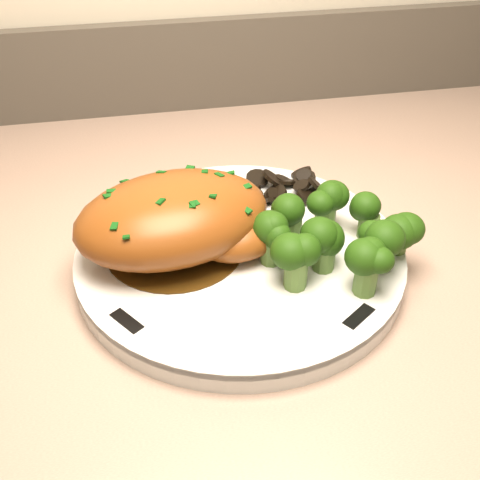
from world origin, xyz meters
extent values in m
cube|color=tan|center=(0.25, 1.67, 0.85)|extent=(2.00, 0.66, 0.03)
cube|color=#4C443A|center=(0.25, 1.99, 0.92)|extent=(2.00, 0.02, 0.12)
cylinder|color=silver|center=(0.24, 1.63, 0.87)|extent=(0.35, 0.35, 0.02)
cube|color=black|center=(0.35, 1.71, 0.89)|extent=(0.03, 0.03, 0.00)
cube|color=black|center=(0.17, 1.74, 0.89)|extent=(0.03, 0.03, 0.00)
cube|color=black|center=(0.14, 1.55, 0.89)|extent=(0.03, 0.03, 0.00)
cube|color=black|center=(0.32, 1.52, 0.89)|extent=(0.03, 0.03, 0.00)
cylinder|color=#3D250B|center=(0.19, 1.64, 0.89)|extent=(0.13, 0.13, 0.00)
ellipsoid|color=#964B1A|center=(0.19, 1.64, 0.92)|extent=(0.20, 0.15, 0.07)
ellipsoid|color=#964B1A|center=(0.24, 1.62, 0.91)|extent=(0.09, 0.08, 0.04)
cube|color=#0E450F|center=(0.13, 1.64, 0.95)|extent=(0.01, 0.01, 0.00)
cube|color=#0E450F|center=(0.15, 1.64, 0.95)|extent=(0.01, 0.01, 0.00)
cube|color=#0E450F|center=(0.17, 1.64, 0.95)|extent=(0.01, 0.01, 0.00)
cube|color=#0E450F|center=(0.20, 1.65, 0.95)|extent=(0.01, 0.01, 0.00)
cube|color=#0E450F|center=(0.22, 1.65, 0.95)|extent=(0.01, 0.01, 0.00)
cube|color=#0E450F|center=(0.24, 1.66, 0.95)|extent=(0.01, 0.01, 0.00)
cylinder|color=black|center=(0.33, 1.72, 0.89)|extent=(0.02, 0.02, 0.01)
cylinder|color=black|center=(0.33, 1.73, 0.89)|extent=(0.02, 0.02, 0.01)
cylinder|color=black|center=(0.32, 1.73, 0.89)|extent=(0.02, 0.02, 0.01)
cylinder|color=black|center=(0.31, 1.74, 0.89)|extent=(0.02, 0.02, 0.01)
cylinder|color=black|center=(0.30, 1.74, 0.89)|extent=(0.02, 0.02, 0.01)
cylinder|color=black|center=(0.28, 1.74, 0.89)|extent=(0.02, 0.03, 0.02)
cylinder|color=black|center=(0.27, 1.73, 0.89)|extent=(0.03, 0.03, 0.01)
cylinder|color=black|center=(0.26, 1.73, 0.89)|extent=(0.03, 0.03, 0.00)
cylinder|color=black|center=(0.26, 1.72, 0.89)|extent=(0.02, 0.02, 0.01)
cylinder|color=black|center=(0.26, 1.71, 0.89)|extent=(0.03, 0.03, 0.02)
cylinder|color=black|center=(0.27, 1.70, 0.89)|extent=(0.03, 0.03, 0.01)
cylinder|color=black|center=(0.28, 1.69, 0.89)|extent=(0.03, 0.03, 0.02)
cylinder|color=black|center=(0.30, 1.69, 0.89)|extent=(0.02, 0.02, 0.01)
cylinder|color=black|center=(0.31, 1.69, 0.89)|extent=(0.03, 0.03, 0.01)
cylinder|color=black|center=(0.32, 1.70, 0.89)|extent=(0.04, 0.03, 0.02)
cylinder|color=black|center=(0.33, 1.71, 0.89)|extent=(0.04, 0.03, 0.02)
cylinder|color=#567933|center=(0.29, 1.63, 0.90)|extent=(0.02, 0.02, 0.03)
sphere|color=black|center=(0.29, 1.63, 0.91)|extent=(0.03, 0.03, 0.03)
cylinder|color=#567933|center=(0.33, 1.64, 0.90)|extent=(0.02, 0.02, 0.03)
sphere|color=black|center=(0.33, 1.64, 0.91)|extent=(0.03, 0.03, 0.03)
cylinder|color=#567933|center=(0.37, 1.62, 0.90)|extent=(0.02, 0.02, 0.03)
sphere|color=black|center=(0.37, 1.62, 0.91)|extent=(0.03, 0.03, 0.03)
cylinder|color=#567933|center=(0.31, 1.59, 0.90)|extent=(0.02, 0.02, 0.03)
sphere|color=black|center=(0.31, 1.59, 0.91)|extent=(0.03, 0.03, 0.03)
cylinder|color=#567933|center=(0.35, 1.58, 0.90)|extent=(0.02, 0.02, 0.03)
sphere|color=black|center=(0.35, 1.58, 0.91)|extent=(0.03, 0.03, 0.03)
cylinder|color=#567933|center=(0.38, 1.60, 0.90)|extent=(0.02, 0.02, 0.03)
sphere|color=black|center=(0.38, 1.60, 0.91)|extent=(0.03, 0.03, 0.03)
cylinder|color=#567933|center=(0.28, 1.57, 0.90)|extent=(0.02, 0.02, 0.03)
sphere|color=black|center=(0.28, 1.57, 0.91)|extent=(0.03, 0.03, 0.03)
cylinder|color=#567933|center=(0.34, 1.55, 0.90)|extent=(0.02, 0.02, 0.03)
sphere|color=black|center=(0.34, 1.55, 0.91)|extent=(0.03, 0.03, 0.03)
cylinder|color=#567933|center=(0.27, 1.61, 0.90)|extent=(0.02, 0.02, 0.03)
sphere|color=black|center=(0.27, 1.61, 0.91)|extent=(0.03, 0.03, 0.03)
camera|label=1|loc=(0.16, 1.20, 1.22)|focal=45.00mm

